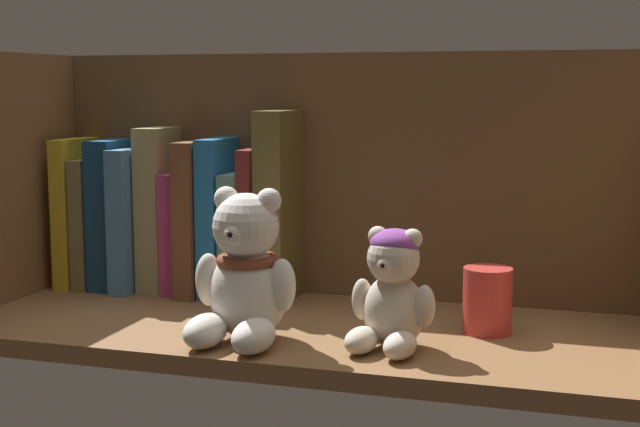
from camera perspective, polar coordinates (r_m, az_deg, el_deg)
The scene contains 17 objects.
shelf_board at distance 100.58cm, azimuth -0.88°, elevation -7.61°, with size 75.92×29.81×2.00cm, color brown.
shelf_back_panel at distance 112.36cm, azimuth 1.55°, elevation 1.91°, with size 78.32×1.20×32.32cm, color brown.
shelf_side_panel_left at distance 115.57cm, azimuth -19.51°, elevation 1.63°, with size 1.60×32.21×32.32cm, color brown.
book_0 at distance 124.55cm, azimuth -14.70°, elevation 0.20°, with size 2.21×13.15×19.47cm, color gold.
book_1 at distance 123.51cm, azimuth -13.75°, elevation -0.44°, with size 2.04×12.50×16.86cm, color olive.
book_2 at distance 121.83cm, azimuth -12.56°, elevation 0.08°, with size 3.52×12.00×19.39cm, color navy.
book_3 at distance 120.34cm, azimuth -11.21°, elevation -0.21°, with size 2.51×14.54×18.39cm, color teal.
book_4 at distance 118.71cm, azimuth -9.90°, elevation 0.35°, with size 3.32×10.33×21.02cm, color #948C5D.
book_5 at distance 117.74cm, azimuth -8.51°, elevation -1.08°, with size 2.48×11.07×15.35cm, color #B23973.
book_6 at distance 116.30cm, azimuth -7.33°, elevation -0.14°, with size 2.48×14.29×19.46cm, color brown.
book_7 at distance 115.19cm, azimuth -6.10°, elevation -0.11°, with size 2.51×12.55×19.81cm, color #1E66A8.
book_8 at distance 114.41cm, azimuth -4.76°, elevation -1.22°, with size 2.79×11.85×15.56cm, color slate.
book_9 at distance 113.27cm, azimuth -3.60°, elevation -0.49°, with size 1.74×14.75×18.74cm, color maroon.
book_10 at distance 111.98cm, azimuth -2.24°, elevation 0.61°, with size 3.54×13.43×23.34cm, color brown.
teddy_bear_larger at distance 92.85cm, azimuth -4.79°, elevation -3.99°, with size 11.67×11.87×15.95cm.
teddy_bear_smaller at distance 90.24cm, azimuth 4.61°, elevation -4.98°, with size 9.09×9.42×12.27cm.
pillar_candle at distance 97.88cm, azimuth 10.59°, elevation -5.44°, with size 5.24×5.24×7.06cm, color #C63833.
Camera 1 is at (30.03, -92.11, 28.01)cm, focal length 50.38 mm.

